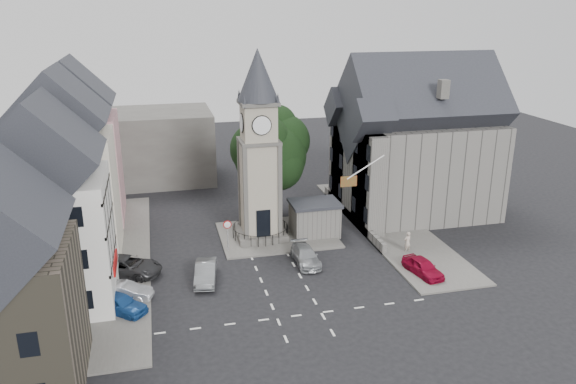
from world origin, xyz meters
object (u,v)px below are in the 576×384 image
object	(u,v)px
car_east_red	(423,267)
clock_tower	(259,148)
stone_shelter	(315,218)
car_west_blue	(119,303)
pedestrian	(407,242)

from	to	relation	value
car_east_red	clock_tower	bearing A→B (deg)	125.54
stone_shelter	car_west_blue	size ratio (longest dim) A/B	1.08
clock_tower	car_west_blue	xyz separation A→B (m)	(-11.50, -10.30, -7.44)
stone_shelter	car_west_blue	distance (m)	19.05
clock_tower	pedestrian	world-z (taller)	clock_tower
car_west_blue	pedestrian	bearing A→B (deg)	-39.86
clock_tower	car_east_red	bearing A→B (deg)	-43.47
clock_tower	stone_shelter	world-z (taller)	clock_tower
clock_tower	car_east_red	xyz separation A→B (m)	(10.58, -10.03, -7.46)
car_west_blue	car_east_red	bearing A→B (deg)	-49.91
car_east_red	pedestrian	distance (m)	4.09
car_east_red	stone_shelter	bearing A→B (deg)	110.22
clock_tower	car_east_red	size ratio (longest dim) A/B	4.21
car_west_blue	pedestrian	xyz separation A→B (m)	(22.67, 4.31, 0.24)
clock_tower	pedestrian	size ratio (longest dim) A/B	8.83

